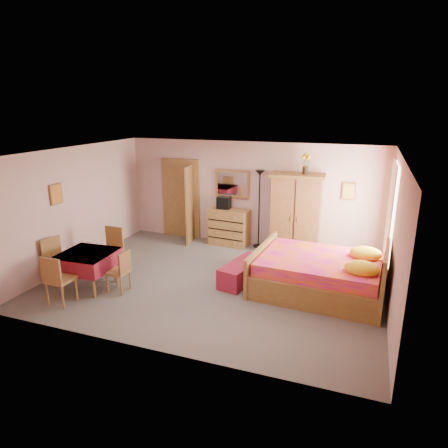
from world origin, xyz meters
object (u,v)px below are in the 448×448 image
at_px(chest_of_drawers, 229,227).
at_px(wardrobe, 296,215).
at_px(bench, 242,272).
at_px(chair_south, 60,279).
at_px(wall_mirror, 232,184).
at_px(chair_west, 58,261).
at_px(sunflower_vase, 306,164).
at_px(chair_east, 118,271).
at_px(stereo, 224,203).
at_px(floor_lamp, 259,209).
at_px(chair_north, 110,251).
at_px(bed, 320,264).
at_px(dining_table, 89,270).

bearing_deg(chest_of_drawers, wardrobe, 2.11).
bearing_deg(bench, chair_south, -144.45).
height_order(wall_mirror, chair_west, wall_mirror).
distance_m(sunflower_vase, chair_east, 4.69).
distance_m(wall_mirror, stereo, 0.52).
height_order(floor_lamp, chair_north, floor_lamp).
height_order(bench, chair_north, chair_north).
xyz_separation_m(stereo, chair_north, (-1.65, -2.56, -0.60)).
bearing_deg(chest_of_drawers, floor_lamp, 12.17).
height_order(stereo, floor_lamp, floor_lamp).
height_order(wall_mirror, sunflower_vase, sunflower_vase).
relative_size(chest_of_drawers, chair_west, 1.08).
bearing_deg(wardrobe, stereo, 172.78).
distance_m(sunflower_vase, chair_west, 5.67).
xyz_separation_m(chest_of_drawers, chair_south, (-1.79, -4.01, 0.00)).
relative_size(chest_of_drawers, sunflower_vase, 2.10).
bearing_deg(wardrobe, chair_west, -145.50).
height_order(bed, chair_north, bed).
bearing_deg(sunflower_vase, chest_of_drawers, 178.28).
xyz_separation_m(wall_mirror, chair_north, (-1.81, -2.73, -1.07)).
relative_size(dining_table, chair_south, 1.05).
height_order(chair_north, chair_east, chair_north).
distance_m(wall_mirror, floor_lamp, 0.95).
distance_m(chair_west, chair_east, 1.36).
xyz_separation_m(chest_of_drawers, bench, (0.99, -2.02, -0.26)).
relative_size(wardrobe, chair_east, 2.37).
xyz_separation_m(dining_table, chair_east, (0.65, 0.05, 0.05)).
xyz_separation_m(wall_mirror, dining_table, (-1.76, -3.51, -1.19)).
height_order(bench, dining_table, dining_table).
xyz_separation_m(wardrobe, bed, (0.81, -1.86, -0.41)).
height_order(chest_of_drawers, chair_east, chest_of_drawers).
distance_m(stereo, chair_west, 4.13).
bearing_deg(chair_south, chair_north, 91.54).
distance_m(stereo, dining_table, 3.77).
bearing_deg(chair_south, chair_east, 48.91).
xyz_separation_m(bed, chair_north, (-4.30, -0.58, -0.08)).
bearing_deg(sunflower_vase, bed, -70.91).
distance_m(sunflower_vase, bed, 2.56).
distance_m(wall_mirror, dining_table, 4.10).
distance_m(sunflower_vase, chair_south, 5.63).
bearing_deg(dining_table, bed, 17.78).
bearing_deg(chair_north, stereo, -120.43).
xyz_separation_m(stereo, floor_lamp, (0.90, 0.06, -0.11)).
bearing_deg(chair_east, dining_table, 94.37).
height_order(stereo, bench, stereo).
xyz_separation_m(wall_mirror, bed, (2.49, -2.14, -0.99)).
bearing_deg(bed, chair_south, -150.51).
xyz_separation_m(bed, chair_south, (-4.28, -2.07, -0.09)).
bearing_deg(chair_east, wall_mirror, -17.64).
distance_m(dining_table, chair_north, 0.79).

